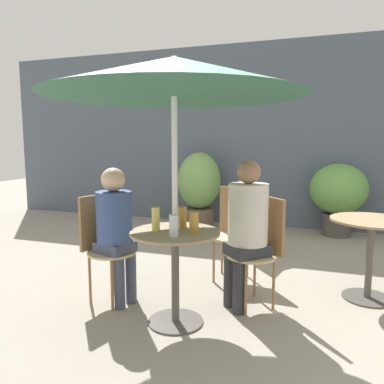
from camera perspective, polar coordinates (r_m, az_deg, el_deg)
The scene contains 17 objects.
ground_plane at distance 3.06m, azimuth 1.87°, elevation -19.59°, with size 20.00×20.00×0.00m, color gray.
storefront_wall at distance 6.32m, azimuth 11.73°, elevation 8.37°, with size 10.00×0.06×3.00m.
cafe_table_near at distance 2.91m, azimuth -2.57°, elevation -9.95°, with size 0.69×0.69×0.73m.
cafe_table_far at distance 3.69m, azimuth 25.57°, elevation -6.82°, with size 0.70×0.70×0.73m.
bistro_chair_0 at distance 3.27m, azimuth 10.50°, elevation -7.47°, with size 0.49×0.48×0.93m.
bistro_chair_1 at distance 3.42m, azimuth -13.32°, elevation -6.89°, with size 0.46×0.44×0.93m.
bistro_chair_2 at distance 4.73m, azimuth 9.08°, elevation -2.77°, with size 0.45×0.43×0.93m.
bistro_chair_3 at distance 3.90m, azimuth 6.43°, elevation -4.95°, with size 0.42×0.43×0.93m.
seated_person_0 at distance 3.14m, azimuth 8.29°, elevation -4.49°, with size 0.42×0.42×1.26m.
seated_person_1 at distance 3.27m, azimuth -11.59°, elevation -4.58°, with size 0.35×0.33×1.19m.
beer_glass_0 at distance 2.79m, azimuth 0.31°, elevation -4.62°, with size 0.07×0.07×0.16m.
beer_glass_1 at distance 2.97m, azimuth -1.51°, elevation -3.84°, with size 0.07×0.07×0.16m.
beer_glass_2 at distance 2.86m, azimuth -5.55°, elevation -4.12°, with size 0.06×0.06×0.18m.
beer_glass_3 at distance 2.69m, azimuth -2.78°, elevation -5.13°, with size 0.07×0.07×0.16m.
potted_plant_0 at distance 6.15m, azimuth 1.11°, elevation 0.94°, with size 0.71×0.71×1.23m.
potted_plant_1 at distance 5.99m, azimuth 21.41°, elevation -0.05°, with size 0.83×0.83×1.09m.
umbrella at distance 2.81m, azimuth -2.74°, elevation 17.11°, with size 1.91×1.91×2.01m.
Camera 1 is at (0.79, -2.61, 1.40)m, focal length 35.00 mm.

